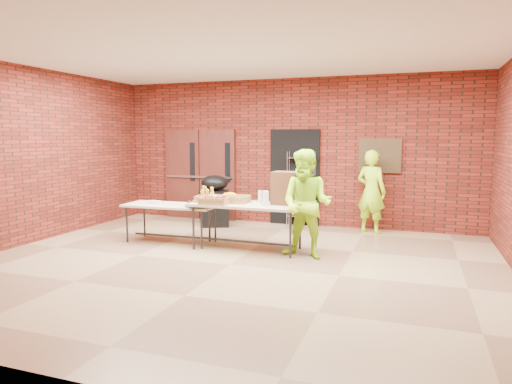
% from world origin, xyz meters
% --- Properties ---
extents(room, '(8.08, 7.08, 3.28)m').
position_xyz_m(room, '(0.00, 0.00, 1.60)').
color(room, '#816246').
rests_on(room, ground).
extents(double_doors, '(1.78, 0.12, 2.10)m').
position_xyz_m(double_doors, '(-2.20, 3.44, 1.05)').
color(double_doors, '#491E15').
rests_on(double_doors, room).
extents(dark_doorway, '(1.10, 0.06, 2.10)m').
position_xyz_m(dark_doorway, '(0.10, 3.46, 1.05)').
color(dark_doorway, black).
rests_on(dark_doorway, room).
extents(bronze_plaque, '(0.85, 0.04, 0.70)m').
position_xyz_m(bronze_plaque, '(1.90, 3.45, 1.55)').
color(bronze_plaque, '#3A2A17').
rests_on(bronze_plaque, room).
extents(wire_rack, '(0.60, 0.22, 1.62)m').
position_xyz_m(wire_rack, '(0.28, 3.32, 0.81)').
color(wire_rack, '#AAAAB0').
rests_on(wire_rack, room).
extents(table_left, '(1.73, 0.77, 0.70)m').
position_xyz_m(table_left, '(-1.61, 1.04, 0.64)').
color(table_left, beige).
rests_on(table_left, room).
extents(table_right, '(1.96, 0.85, 0.80)m').
position_xyz_m(table_right, '(-0.10, 0.99, 0.73)').
color(table_right, beige).
rests_on(table_right, room).
extents(basket_bananas, '(0.47, 0.37, 0.15)m').
position_xyz_m(basket_bananas, '(-0.77, 0.97, 0.86)').
color(basket_bananas, '#9F7A40').
rests_on(basket_bananas, table_right).
extents(basket_oranges, '(0.50, 0.39, 0.15)m').
position_xyz_m(basket_oranges, '(-0.36, 1.06, 0.87)').
color(basket_oranges, '#9F7A40').
rests_on(basket_oranges, table_right).
extents(basket_apples, '(0.48, 0.37, 0.15)m').
position_xyz_m(basket_apples, '(-0.60, 0.80, 0.86)').
color(basket_apples, '#9F7A40').
rests_on(basket_apples, table_right).
extents(muffin_tray, '(0.44, 0.44, 0.11)m').
position_xyz_m(muffin_tray, '(-1.03, 0.96, 0.75)').
color(muffin_tray, '#155024').
rests_on(muffin_tray, table_left).
extents(napkin_box, '(0.18, 0.12, 0.06)m').
position_xyz_m(napkin_box, '(-1.91, 0.98, 0.73)').
color(napkin_box, silver).
rests_on(napkin_box, table_left).
extents(coffee_dispenser, '(0.42, 0.38, 0.55)m').
position_xyz_m(coffee_dispenser, '(0.53, 1.16, 1.07)').
color(coffee_dispenser, '#56301D').
rests_on(coffee_dispenser, table_right).
extents(cup_stack_front, '(0.08, 0.08, 0.25)m').
position_xyz_m(cup_stack_front, '(0.27, 0.88, 0.92)').
color(cup_stack_front, silver).
rests_on(cup_stack_front, table_right).
extents(cup_stack_mid, '(0.08, 0.08, 0.24)m').
position_xyz_m(cup_stack_mid, '(0.31, 0.83, 0.92)').
color(cup_stack_mid, silver).
rests_on(cup_stack_mid, table_right).
extents(cup_stack_back, '(0.08, 0.08, 0.23)m').
position_xyz_m(cup_stack_back, '(0.12, 1.06, 0.91)').
color(cup_stack_back, silver).
rests_on(cup_stack_back, table_right).
extents(covered_grill, '(0.76, 0.71, 1.11)m').
position_xyz_m(covered_grill, '(-1.50, 2.73, 0.56)').
color(covered_grill, black).
rests_on(covered_grill, room).
extents(volunteer_woman, '(0.72, 0.60, 1.68)m').
position_xyz_m(volunteer_woman, '(1.78, 3.10, 0.84)').
color(volunteer_woman, '#AAF21A').
rests_on(volunteer_woman, room).
extents(volunteer_man, '(0.94, 0.79, 1.74)m').
position_xyz_m(volunteer_man, '(0.99, 0.81, 0.87)').
color(volunteer_man, '#AAF21A').
rests_on(volunteer_man, room).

